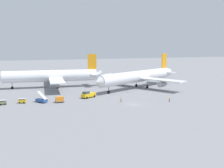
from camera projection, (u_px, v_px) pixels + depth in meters
ground_plane at (133, 104)px, 97.00m from camera, size 600.00×600.00×0.00m
airliner_at_gate_left at (51, 76)px, 134.45m from camera, size 51.06×45.86×16.45m
airliner_being_pushed at (138, 77)px, 132.66m from camera, size 52.07×44.27×16.41m
pushback_tug at (88, 95)px, 109.10m from camera, size 8.74×6.03×3.04m
gse_baggage_cart_trailing at (2, 102)px, 96.29m from camera, size 3.05×2.24×1.71m
gse_baggage_cart_near_cluster at (22, 101)px, 99.09m from camera, size 3.08×2.32×1.71m
gse_container_dolly_flat at (60, 99)px, 100.28m from camera, size 3.21×2.21×2.15m
gse_stair_truck_yellow at (42, 100)px, 100.12m from camera, size 4.30×4.80×4.06m
ground_crew_wing_walker_right at (169, 99)px, 101.87m from camera, size 0.50×0.36×1.72m
ground_crew_ramp_agent_by_cones at (121, 99)px, 101.52m from camera, size 0.36×0.36×1.72m
jet_bridge at (56, 73)px, 164.00m from camera, size 8.31×23.06×5.70m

